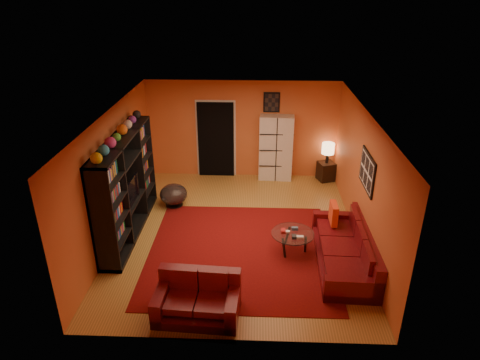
{
  "coord_description": "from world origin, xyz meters",
  "views": [
    {
      "loc": [
        0.37,
        -7.76,
        4.88
      ],
      "look_at": [
        0.06,
        0.1,
        1.19
      ],
      "focal_mm": 32.0,
      "sensor_mm": 36.0,
      "label": 1
    }
  ],
  "objects_px": {
    "table_lamp": "(328,149)",
    "bowl_chair": "(174,195)",
    "tv": "(128,192)",
    "side_table": "(326,171)",
    "loveseat": "(198,298)",
    "sofa": "(349,250)",
    "entertainment_unit": "(126,186)",
    "coffee_table": "(293,235)",
    "storage_cabinet": "(276,148)"
  },
  "relations": [
    {
      "from": "coffee_table",
      "to": "bowl_chair",
      "type": "bearing_deg",
      "value": 145.81
    },
    {
      "from": "tv",
      "to": "storage_cabinet",
      "type": "height_order",
      "value": "storage_cabinet"
    },
    {
      "from": "table_lamp",
      "to": "sofa",
      "type": "bearing_deg",
      "value": -91.67
    },
    {
      "from": "entertainment_unit",
      "to": "sofa",
      "type": "bearing_deg",
      "value": -12.55
    },
    {
      "from": "entertainment_unit",
      "to": "coffee_table",
      "type": "relative_size",
      "value": 3.6
    },
    {
      "from": "tv",
      "to": "storage_cabinet",
      "type": "relative_size",
      "value": 0.5
    },
    {
      "from": "tv",
      "to": "loveseat",
      "type": "relative_size",
      "value": 0.63
    },
    {
      "from": "sofa",
      "to": "storage_cabinet",
      "type": "height_order",
      "value": "storage_cabinet"
    },
    {
      "from": "tv",
      "to": "sofa",
      "type": "bearing_deg",
      "value": -101.47
    },
    {
      "from": "bowl_chair",
      "to": "table_lamp",
      "type": "distance_m",
      "value": 4.17
    },
    {
      "from": "loveseat",
      "to": "bowl_chair",
      "type": "distance_m",
      "value": 3.73
    },
    {
      "from": "tv",
      "to": "bowl_chair",
      "type": "xyz_separation_m",
      "value": [
        0.67,
        1.25,
        -0.68
      ]
    },
    {
      "from": "storage_cabinet",
      "to": "bowl_chair",
      "type": "relative_size",
      "value": 2.7
    },
    {
      "from": "entertainment_unit",
      "to": "sofa",
      "type": "relative_size",
      "value": 1.25
    },
    {
      "from": "entertainment_unit",
      "to": "bowl_chair",
      "type": "height_order",
      "value": "entertainment_unit"
    },
    {
      "from": "side_table",
      "to": "bowl_chair",
      "type": "bearing_deg",
      "value": -157.31
    },
    {
      "from": "sofa",
      "to": "loveseat",
      "type": "height_order",
      "value": "same"
    },
    {
      "from": "tv",
      "to": "entertainment_unit",
      "type": "bearing_deg",
      "value": 27.31
    },
    {
      "from": "sofa",
      "to": "bowl_chair",
      "type": "height_order",
      "value": "sofa"
    },
    {
      "from": "sofa",
      "to": "side_table",
      "type": "height_order",
      "value": "sofa"
    },
    {
      "from": "entertainment_unit",
      "to": "storage_cabinet",
      "type": "bearing_deg",
      "value": 41.44
    },
    {
      "from": "tv",
      "to": "side_table",
      "type": "height_order",
      "value": "tv"
    },
    {
      "from": "entertainment_unit",
      "to": "coffee_table",
      "type": "bearing_deg",
      "value": -10.96
    },
    {
      "from": "storage_cabinet",
      "to": "side_table",
      "type": "xyz_separation_m",
      "value": [
        1.35,
        -0.05,
        -0.62
      ]
    },
    {
      "from": "side_table",
      "to": "entertainment_unit",
      "type": "bearing_deg",
      "value": -148.71
    },
    {
      "from": "storage_cabinet",
      "to": "table_lamp",
      "type": "height_order",
      "value": "storage_cabinet"
    },
    {
      "from": "side_table",
      "to": "loveseat",
      "type": "bearing_deg",
      "value": -118.13
    },
    {
      "from": "loveseat",
      "to": "side_table",
      "type": "bearing_deg",
      "value": -24.62
    },
    {
      "from": "coffee_table",
      "to": "storage_cabinet",
      "type": "xyz_separation_m",
      "value": [
        -0.22,
        3.46,
        0.5
      ]
    },
    {
      "from": "loveseat",
      "to": "side_table",
      "type": "height_order",
      "value": "loveseat"
    },
    {
      "from": "table_lamp",
      "to": "storage_cabinet",
      "type": "bearing_deg",
      "value": 177.88
    },
    {
      "from": "sofa",
      "to": "coffee_table",
      "type": "relative_size",
      "value": 2.88
    },
    {
      "from": "entertainment_unit",
      "to": "bowl_chair",
      "type": "relative_size",
      "value": 4.63
    },
    {
      "from": "coffee_table",
      "to": "tv",
      "type": "bearing_deg",
      "value": 170.49
    },
    {
      "from": "sofa",
      "to": "table_lamp",
      "type": "bearing_deg",
      "value": 90.24
    },
    {
      "from": "entertainment_unit",
      "to": "sofa",
      "type": "height_order",
      "value": "entertainment_unit"
    },
    {
      "from": "sofa",
      "to": "entertainment_unit",
      "type": "bearing_deg",
      "value": 169.36
    },
    {
      "from": "table_lamp",
      "to": "tv",
      "type": "bearing_deg",
      "value": -147.54
    },
    {
      "from": "tv",
      "to": "sofa",
      "type": "relative_size",
      "value": 0.36
    },
    {
      "from": "loveseat",
      "to": "table_lamp",
      "type": "height_order",
      "value": "table_lamp"
    },
    {
      "from": "coffee_table",
      "to": "bowl_chair",
      "type": "distance_m",
      "value": 3.23
    },
    {
      "from": "tv",
      "to": "sofa",
      "type": "xyz_separation_m",
      "value": [
        4.37,
        -0.89,
        -0.69
      ]
    },
    {
      "from": "storage_cabinet",
      "to": "sofa",
      "type": "bearing_deg",
      "value": -68.21
    },
    {
      "from": "entertainment_unit",
      "to": "loveseat",
      "type": "height_order",
      "value": "entertainment_unit"
    },
    {
      "from": "table_lamp",
      "to": "bowl_chair",
      "type": "bearing_deg",
      "value": -157.31
    },
    {
      "from": "loveseat",
      "to": "coffee_table",
      "type": "bearing_deg",
      "value": -39.14
    },
    {
      "from": "tv",
      "to": "coffee_table",
      "type": "bearing_deg",
      "value": -99.51
    },
    {
      "from": "entertainment_unit",
      "to": "sofa",
      "type": "xyz_separation_m",
      "value": [
        4.42,
        -0.98,
        -0.77
      ]
    },
    {
      "from": "sofa",
      "to": "coffee_table",
      "type": "height_order",
      "value": "sofa"
    },
    {
      "from": "sofa",
      "to": "coffee_table",
      "type": "bearing_deg",
      "value": 164.28
    }
  ]
}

